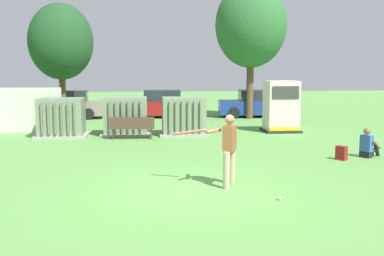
% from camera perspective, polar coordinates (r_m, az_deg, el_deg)
% --- Properties ---
extents(ground_plane, '(96.00, 96.00, 0.00)m').
position_cam_1_polar(ground_plane, '(10.73, 0.09, -7.72)').
color(ground_plane, '#5B9947').
extents(fence_panel, '(4.80, 0.12, 2.00)m').
position_cam_1_polar(fence_panel, '(21.74, -22.31, 2.08)').
color(fence_panel, beige).
rests_on(fence_panel, ground).
extents(transformer_west, '(2.10, 1.70, 1.62)m').
position_cam_1_polar(transformer_west, '(19.60, -16.09, 1.20)').
color(transformer_west, '#9E9B93').
rests_on(transformer_west, ground).
extents(transformer_mid_west, '(2.10, 1.70, 1.62)m').
position_cam_1_polar(transformer_mid_west, '(19.62, -8.33, 1.42)').
color(transformer_mid_west, '#9E9B93').
rests_on(transformer_mid_west, ground).
extents(transformer_mid_east, '(2.10, 1.70, 1.62)m').
position_cam_1_polar(transformer_mid_east, '(19.40, -1.06, 1.43)').
color(transformer_mid_east, '#9E9B93').
rests_on(transformer_mid_east, ground).
extents(generator_enclosure, '(1.60, 1.40, 2.30)m').
position_cam_1_polar(generator_enclosure, '(20.80, 11.15, 2.65)').
color(generator_enclosure, '#262626').
rests_on(generator_enclosure, ground).
extents(park_bench, '(1.81, 0.46, 0.92)m').
position_cam_1_polar(park_bench, '(18.37, -7.56, 0.23)').
color(park_bench, '#4C3828').
rests_on(park_bench, ground).
extents(batter, '(1.53, 0.99, 1.74)m').
position_cam_1_polar(batter, '(10.84, 4.45, -2.31)').
color(batter, tan).
rests_on(batter, ground).
extents(sports_ball, '(0.09, 0.09, 0.09)m').
position_cam_1_polar(sports_ball, '(10.04, 10.98, -8.66)').
color(sports_ball, white).
rests_on(sports_ball, ground).
extents(seated_spectator, '(0.78, 0.68, 0.96)m').
position_cam_1_polar(seated_spectator, '(15.59, 21.28, -2.07)').
color(seated_spectator, black).
rests_on(seated_spectator, ground).
extents(backpack, '(0.37, 0.38, 0.44)m').
position_cam_1_polar(backpack, '(14.85, 18.32, -3.02)').
color(backpack, maroon).
rests_on(backpack, ground).
extents(tree_left, '(3.17, 3.17, 6.05)m').
position_cam_1_polar(tree_left, '(23.71, -16.18, 10.36)').
color(tree_left, brown).
rests_on(tree_left, ground).
extents(tree_center_left, '(4.00, 4.00, 7.64)m').
position_cam_1_polar(tree_center_left, '(26.21, 7.42, 12.66)').
color(tree_center_left, brown).
rests_on(tree_center_left, ground).
extents(parked_car_leftmost, '(4.27, 2.07, 1.62)m').
position_cam_1_polar(parked_car_leftmost, '(27.02, -15.48, 2.76)').
color(parked_car_leftmost, gray).
rests_on(parked_car_leftmost, ground).
extents(parked_car_left_of_center, '(4.26, 2.04, 1.62)m').
position_cam_1_polar(parked_car_left_of_center, '(26.75, -4.01, 2.97)').
color(parked_car_left_of_center, maroon).
rests_on(parked_car_left_of_center, ground).
extents(parked_car_right_of_center, '(4.34, 2.22, 1.62)m').
position_cam_1_polar(parked_car_right_of_center, '(27.17, 7.95, 2.98)').
color(parked_car_right_of_center, navy).
rests_on(parked_car_right_of_center, ground).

